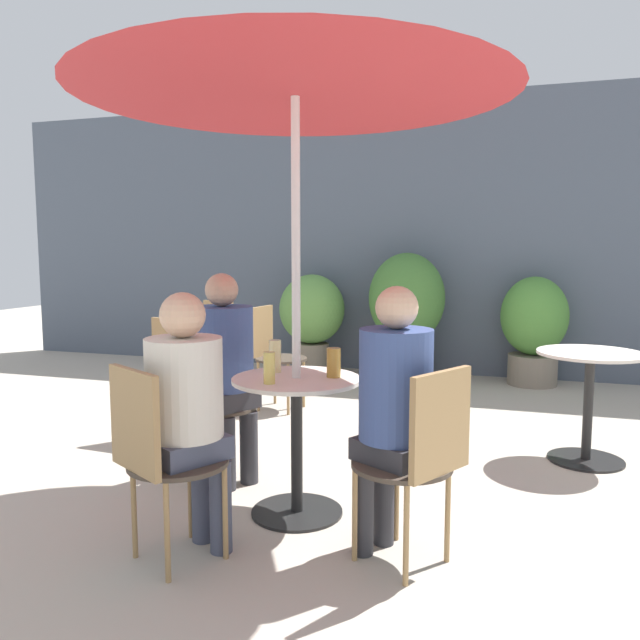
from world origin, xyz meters
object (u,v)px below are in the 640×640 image
object	(u,v)px
bistro_chair_4	(183,364)
umbrella	(295,67)
beer_glass_2	(334,363)
beer_glass_0	(275,356)
cafe_table_near	(297,422)
bistro_chair_0	(210,389)
cafe_table_far	(589,388)
beer_glass_1	(269,368)
bistro_chair_1	(157,448)
potted_plant_2	(534,325)
seated_person_0	(224,360)
bistro_chair_5	(271,348)
potted_plant_1	(407,308)
bistro_chair_3	(211,338)
seated_person_1	(188,401)
bistro_chair_2	(421,450)
potted_plant_0	(312,314)
seated_person_2	(393,399)

from	to	relation	value
bistro_chair_4	umbrella	bearing A→B (deg)	143.60
beer_glass_2	beer_glass_0	bearing A→B (deg)	173.68
cafe_table_near	bistro_chair_0	bearing A→B (deg)	150.77
cafe_table_far	beer_glass_1	bearing A→B (deg)	-137.00
bistro_chair_1	potted_plant_2	distance (m)	4.62
seated_person_0	bistro_chair_5	bearing A→B (deg)	42.06
cafe_table_far	bistro_chair_1	distance (m)	2.75
potted_plant_1	cafe_table_far	bearing A→B (deg)	-54.99
potted_plant_1	beer_glass_0	bearing A→B (deg)	-92.22
bistro_chair_1	bistro_chair_4	xyz separation A→B (m)	(-0.87, 1.75, 0.00)
beer_glass_1	beer_glass_0	bearing A→B (deg)	105.76
bistro_chair_3	bistro_chair_4	distance (m)	1.34
cafe_table_near	umbrella	xyz separation A→B (m)	(0.00, 0.00, 1.74)
cafe_table_near	umbrella	bearing A→B (deg)	80.54
bistro_chair_4	beer_glass_2	world-z (taller)	bistro_chair_4
bistro_chair_0	bistro_chair_1	distance (m)	1.11
bistro_chair_3	potted_plant_2	distance (m)	3.20
seated_person_1	seated_person_0	bearing A→B (deg)	-45.00
cafe_table_far	beer_glass_0	xyz separation A→B (m)	(-1.67, -1.21, 0.32)
cafe_table_near	bistro_chair_0	world-z (taller)	bistro_chair_0
cafe_table_near	seated_person_0	size ratio (longest dim) A/B	0.58
bistro_chair_2	bistro_chair_4	distance (m)	2.42
seated_person_1	potted_plant_0	size ratio (longest dim) A/B	1.08
potted_plant_1	beer_glass_2	bearing A→B (deg)	-86.67
bistro_chair_1	beer_glass_2	size ratio (longest dim) A/B	5.85
umbrella	bistro_chair_0	bearing A→B (deg)	150.77
beer_glass_1	potted_plant_0	xyz separation A→B (m)	(-1.00, 3.72, -0.14)
cafe_table_near	beer_glass_0	distance (m)	0.37
bistro_chair_2	beer_glass_0	world-z (taller)	beer_glass_0
potted_plant_2	bistro_chair_4	bearing A→B (deg)	-134.07
potted_plant_1	bistro_chair_0	bearing A→B (deg)	-101.93
bistro_chair_0	bistro_chair_2	world-z (taller)	same
seated_person_0	cafe_table_near	bearing A→B (deg)	-90.00
potted_plant_1	umbrella	world-z (taller)	umbrella
bistro_chair_3	potted_plant_0	xyz separation A→B (m)	(0.60, 1.22, 0.13)
beer_glass_2	bistro_chair_2	bearing A→B (deg)	-41.62
bistro_chair_4	potted_plant_0	world-z (taller)	potted_plant_0
cafe_table_near	seated_person_2	distance (m)	0.68
bistro_chair_3	seated_person_1	bearing A→B (deg)	-46.06
potted_plant_0	umbrella	distance (m)	4.03
cafe_table_far	seated_person_0	size ratio (longest dim) A/B	0.58
bistro_chair_1	potted_plant_0	xyz separation A→B (m)	(-0.69, 4.24, 0.13)
potted_plant_2	seated_person_2	bearing A→B (deg)	-99.87
seated_person_1	bistro_chair_0	bearing A→B (deg)	-38.85
bistro_chair_2	potted_plant_0	xyz separation A→B (m)	(-1.76, 3.93, 0.13)
bistro_chair_4	potted_plant_1	size ratio (longest dim) A/B	0.66
bistro_chair_0	seated_person_0	distance (m)	0.25
bistro_chair_0	potted_plant_1	bearing A→B (deg)	17.30
seated_person_1	potted_plant_1	bearing A→B (deg)	-64.77
potted_plant_0	potted_plant_2	size ratio (longest dim) A/B	1.00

